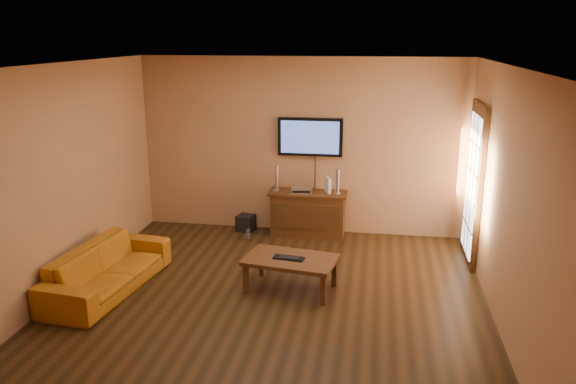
% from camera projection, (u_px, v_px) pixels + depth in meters
% --- Properties ---
extents(ground_plane, '(5.00, 5.00, 0.00)m').
position_uv_depth(ground_plane, '(271.00, 300.00, 6.60)').
color(ground_plane, black).
rests_on(ground_plane, ground).
extents(room_walls, '(5.00, 5.00, 5.00)m').
position_uv_depth(room_walls, '(280.00, 149.00, 6.73)').
color(room_walls, tan).
rests_on(room_walls, ground).
extents(french_door, '(0.07, 1.02, 2.22)m').
position_uv_depth(french_door, '(474.00, 185.00, 7.54)').
color(french_door, '#41230E').
rests_on(french_door, ground).
extents(media_console, '(1.18, 0.45, 0.69)m').
position_uv_depth(media_console, '(308.00, 213.00, 8.63)').
color(media_console, '#41230E').
rests_on(media_console, ground).
extents(television, '(0.98, 0.08, 0.58)m').
position_uv_depth(television, '(310.00, 137.00, 8.49)').
color(television, black).
rests_on(television, ground).
extents(coffee_table, '(1.16, 0.81, 0.41)m').
position_uv_depth(coffee_table, '(291.00, 262.00, 6.77)').
color(coffee_table, '#41230E').
rests_on(coffee_table, ground).
extents(sofa, '(0.76, 1.93, 0.73)m').
position_uv_depth(sofa, '(107.00, 262.00, 6.77)').
color(sofa, '#AF6713').
rests_on(sofa, ground).
extents(speaker_left, '(0.11, 0.11, 0.39)m').
position_uv_depth(speaker_left, '(277.00, 179.00, 8.58)').
color(speaker_left, silver).
rests_on(speaker_left, media_console).
extents(speaker_right, '(0.10, 0.10, 0.38)m').
position_uv_depth(speaker_right, '(338.00, 183.00, 8.39)').
color(speaker_right, silver).
rests_on(speaker_right, media_console).
extents(av_receiver, '(0.33, 0.26, 0.07)m').
position_uv_depth(av_receiver, '(302.00, 190.00, 8.52)').
color(av_receiver, silver).
rests_on(av_receiver, media_console).
extents(game_console, '(0.11, 0.17, 0.23)m').
position_uv_depth(game_console, '(328.00, 185.00, 8.47)').
color(game_console, white).
rests_on(game_console, media_console).
extents(subwoofer, '(0.30, 0.30, 0.25)m').
position_uv_depth(subwoofer, '(246.00, 223.00, 8.89)').
color(subwoofer, black).
rests_on(subwoofer, ground).
extents(bottle, '(0.06, 0.06, 0.19)m').
position_uv_depth(bottle, '(248.00, 235.00, 8.48)').
color(bottle, white).
rests_on(bottle, ground).
extents(keyboard, '(0.39, 0.19, 0.02)m').
position_uv_depth(keyboard, '(289.00, 258.00, 6.73)').
color(keyboard, black).
rests_on(keyboard, coffee_table).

